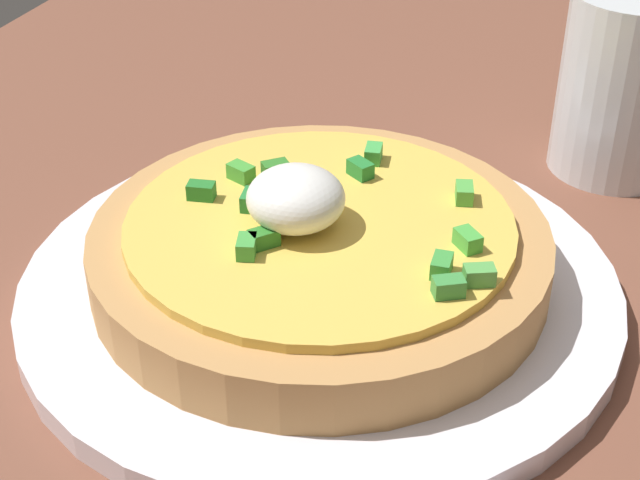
# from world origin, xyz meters

# --- Properties ---
(dining_table) EXTENTS (1.14, 0.65, 0.03)m
(dining_table) POSITION_xyz_m (0.00, 0.00, 0.01)
(dining_table) COLOR brown
(dining_table) RESTS_ON ground
(plate) EXTENTS (0.29, 0.29, 0.01)m
(plate) POSITION_xyz_m (0.00, -0.03, 0.03)
(plate) COLOR white
(plate) RESTS_ON dining_table
(pizza) EXTENTS (0.21, 0.21, 0.06)m
(pizza) POSITION_xyz_m (0.00, -0.03, 0.06)
(pizza) COLOR tan
(pizza) RESTS_ON plate
(cup_far) EXTENTS (0.07, 0.07, 0.11)m
(cup_far) POSITION_xyz_m (0.18, -0.15, 0.08)
(cup_far) COLOR silver
(cup_far) RESTS_ON dining_table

